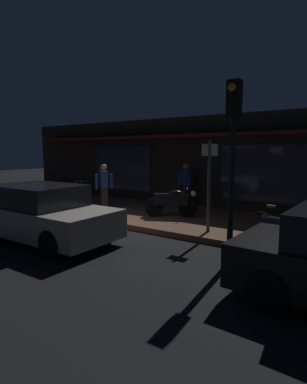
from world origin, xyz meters
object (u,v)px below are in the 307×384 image
(person_bystander, at_px, (186,185))
(trash_bin, at_px, (36,193))
(person_photographer, at_px, (104,187))
(traffic_light_pole, at_px, (233,140))
(parked_car_near, at_px, (41,213))
(motorcycle, at_px, (172,202))
(bicycle_extra, at_px, (280,227))
(bicycle_parked, at_px, (79,193))
(sign_post, at_px, (209,181))

(person_bystander, xyz_separation_m, trash_bin, (-5.30, -2.78, -0.41))
(person_photographer, xyz_separation_m, trash_bin, (-3.30, -0.50, -0.41))
(traffic_light_pole, height_order, parked_car_near, traffic_light_pole)
(traffic_light_pole, bearing_deg, motorcycle, 138.65)
(parked_car_near, bearing_deg, bicycle_extra, 27.99)
(person_photographer, bearing_deg, bicycle_parked, 157.53)
(bicycle_parked, xyz_separation_m, bicycle_extra, (8.44, -1.44, 0.00))
(person_photographer, distance_m, trash_bin, 3.36)
(sign_post, xyz_separation_m, trash_bin, (-7.54, 0.02, -0.89))
(sign_post, height_order, traffic_light_pole, traffic_light_pole)
(bicycle_parked, distance_m, person_bystander, 4.62)
(sign_post, bearing_deg, bicycle_extra, 2.12)
(motorcycle, relative_size, parked_car_near, 0.38)
(person_bystander, bearing_deg, sign_post, -51.28)
(person_photographer, distance_m, person_bystander, 3.04)
(trash_bin, bearing_deg, person_bystander, 27.67)
(bicycle_parked, distance_m, person_photographer, 2.65)
(bicycle_extra, distance_m, person_photographer, 6.07)
(bicycle_extra, xyz_separation_m, sign_post, (-1.79, -0.07, 1.00))
(bicycle_extra, xyz_separation_m, traffic_light_pole, (-0.59, -1.63, 1.97))
(trash_bin, bearing_deg, sign_post, -0.13)
(bicycle_parked, relative_size, person_photographer, 0.97)
(person_bystander, relative_size, traffic_light_pole, 0.46)
(bicycle_extra, relative_size, person_photographer, 0.98)
(trash_bin, bearing_deg, parked_car_near, -32.95)
(bicycle_parked, relative_size, person_bystander, 0.97)
(bicycle_extra, bearing_deg, person_photographer, 175.77)
(person_photographer, relative_size, person_bystander, 1.00)
(motorcycle, distance_m, bicycle_extra, 3.70)
(person_photographer, distance_m, traffic_light_pole, 6.00)
(person_bystander, xyz_separation_m, sign_post, (2.24, -2.80, 0.48))
(person_bystander, height_order, parked_car_near, person_bystander)
(bicycle_extra, bearing_deg, parked_car_near, -152.01)
(person_photographer, xyz_separation_m, person_bystander, (2.00, 2.28, 0.00))
(person_bystander, bearing_deg, motorcycle, -74.86)
(sign_post, height_order, trash_bin, sign_post)
(person_bystander, bearing_deg, bicycle_parked, -163.67)
(bicycle_parked, height_order, person_photographer, person_photographer)
(motorcycle, relative_size, traffic_light_pole, 0.43)
(traffic_light_pole, relative_size, parked_car_near, 0.87)
(bicycle_extra, distance_m, sign_post, 2.05)
(motorcycle, bearing_deg, traffic_light_pole, -41.35)
(bicycle_extra, height_order, person_bystander, person_bystander)
(bicycle_parked, relative_size, traffic_light_pole, 0.45)
(person_photographer, relative_size, trash_bin, 1.80)
(motorcycle, xyz_separation_m, trash_bin, (-5.77, -1.04, -0.03))
(bicycle_parked, xyz_separation_m, person_bystander, (4.40, 1.29, 0.52))
(bicycle_extra, relative_size, traffic_light_pole, 0.45)
(bicycle_extra, height_order, trash_bin, trash_bin)
(sign_post, relative_size, trash_bin, 2.58)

